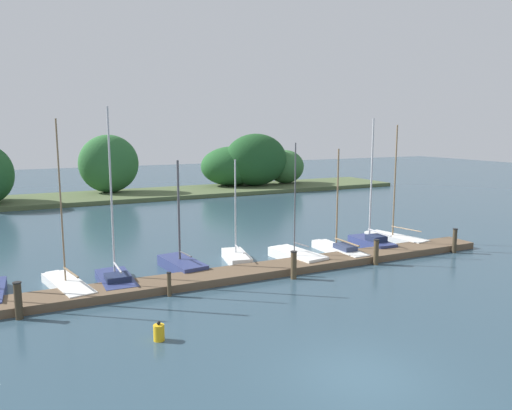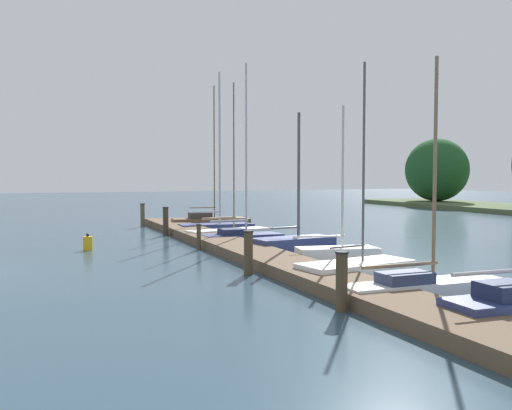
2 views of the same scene
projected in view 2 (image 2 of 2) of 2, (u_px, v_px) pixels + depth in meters
The scene contains 15 objects.
dock_pier at pixel (253, 253), 19.88m from camera, with size 30.39×1.80×0.35m.
sailboat_0 at pixel (211, 221), 32.02m from camera, with size 1.74×4.55×7.98m.
sailboat_1 at pixel (218, 224), 29.49m from camera, with size 1.41×4.00×8.30m.
sailboat_2 at pixel (232, 232), 26.60m from camera, with size 1.91×4.45×7.29m.
sailboat_3 at pixel (243, 235), 24.64m from camera, with size 1.40×3.63×7.81m.
sailboat_4 at pixel (297, 242), 21.95m from camera, with size 1.67×3.55×5.38m.
sailboat_5 at pixel (340, 253), 19.21m from camera, with size 1.53×3.10×5.31m.
sailboat_6 at pixel (360, 268), 16.09m from camera, with size 1.82×3.79×6.15m.
sailboat_7 at pixel (426, 285), 13.54m from camera, with size 1.01×4.46×5.78m.
mooring_piling_0 at pixel (143, 215), 31.86m from camera, with size 0.28×0.28×1.34m.
mooring_piling_1 at pixel (166, 221), 27.29m from camera, with size 0.31×0.31×1.40m.
mooring_piling_2 at pixel (199, 237), 22.10m from camera, with size 0.20×0.20×1.02m.
mooring_piling_3 at pixel (248, 252), 16.62m from camera, with size 0.31×0.31×1.31m.
mooring_piling_4 at pixel (342, 281), 12.11m from camera, with size 0.30×0.30×1.31m.
channel_buoy_0 at pixel (88, 243), 22.00m from camera, with size 0.36×0.36×0.67m.
Camera 2 is at (18.33, 2.74, 2.97)m, focal length 39.40 mm.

